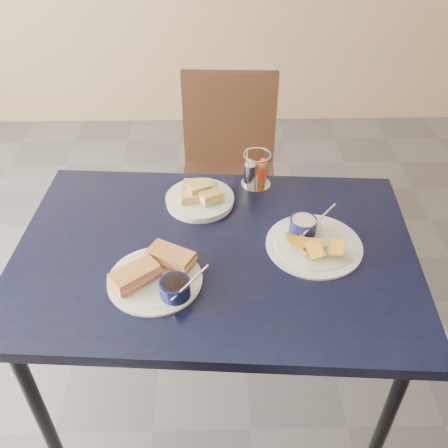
{
  "coord_description": "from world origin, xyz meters",
  "views": [
    {
      "loc": [
        -0.12,
        -0.97,
        1.83
      ],
      "look_at": [
        -0.1,
        0.25,
        0.82
      ],
      "focal_mm": 40.0,
      "sensor_mm": 36.0,
      "label": 1
    }
  ],
  "objects_px": {
    "plantain_plate": "(311,239)",
    "bread_basket": "(200,197)",
    "dining_table": "(215,263)",
    "condiment_caddy": "(255,172)",
    "chair_far": "(228,160)",
    "sandwich_plate": "(158,275)"
  },
  "relations": [
    {
      "from": "bread_basket",
      "to": "condiment_caddy",
      "type": "bearing_deg",
      "value": 28.3
    },
    {
      "from": "chair_far",
      "to": "condiment_caddy",
      "type": "distance_m",
      "value": 0.58
    },
    {
      "from": "plantain_plate",
      "to": "chair_far",
      "type": "bearing_deg",
      "value": 106.1
    },
    {
      "from": "dining_table",
      "to": "sandwich_plate",
      "type": "xyz_separation_m",
      "value": [
        -0.17,
        -0.14,
        0.09
      ]
    },
    {
      "from": "chair_far",
      "to": "bread_basket",
      "type": "relative_size",
      "value": 3.91
    },
    {
      "from": "dining_table",
      "to": "bread_basket",
      "type": "relative_size",
      "value": 5.59
    },
    {
      "from": "dining_table",
      "to": "condiment_caddy",
      "type": "relative_size",
      "value": 9.82
    },
    {
      "from": "bread_basket",
      "to": "plantain_plate",
      "type": "bearing_deg",
      "value": -31.94
    },
    {
      "from": "dining_table",
      "to": "chair_far",
      "type": "height_order",
      "value": "chair_far"
    },
    {
      "from": "dining_table",
      "to": "sandwich_plate",
      "type": "bearing_deg",
      "value": -141.13
    },
    {
      "from": "dining_table",
      "to": "condiment_caddy",
      "type": "distance_m",
      "value": 0.4
    },
    {
      "from": "dining_table",
      "to": "bread_basket",
      "type": "bearing_deg",
      "value": 101.64
    },
    {
      "from": "dining_table",
      "to": "chair_far",
      "type": "relative_size",
      "value": 1.43
    },
    {
      "from": "dining_table",
      "to": "sandwich_plate",
      "type": "distance_m",
      "value": 0.23
    },
    {
      "from": "plantain_plate",
      "to": "bread_basket",
      "type": "relative_size",
      "value": 1.29
    },
    {
      "from": "bread_basket",
      "to": "condiment_caddy",
      "type": "distance_m",
      "value": 0.23
    },
    {
      "from": "plantain_plate",
      "to": "dining_table",
      "type": "bearing_deg",
      "value": -175.91
    },
    {
      "from": "sandwich_plate",
      "to": "bread_basket",
      "type": "xyz_separation_m",
      "value": [
        0.12,
        0.38,
        0.0
      ]
    },
    {
      "from": "chair_far",
      "to": "bread_basket",
      "type": "height_order",
      "value": "chair_far"
    },
    {
      "from": "plantain_plate",
      "to": "bread_basket",
      "type": "distance_m",
      "value": 0.42
    },
    {
      "from": "plantain_plate",
      "to": "condiment_caddy",
      "type": "bearing_deg",
      "value": 115.41
    },
    {
      "from": "dining_table",
      "to": "plantain_plate",
      "type": "relative_size",
      "value": 4.32
    }
  ]
}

